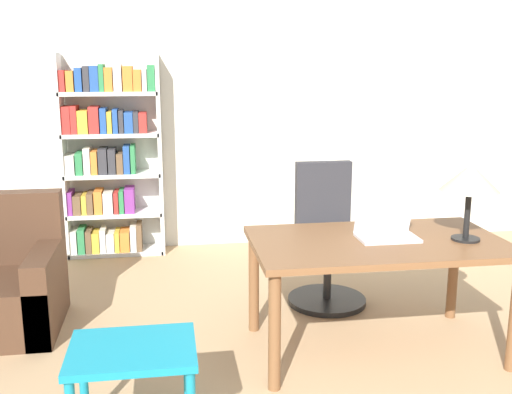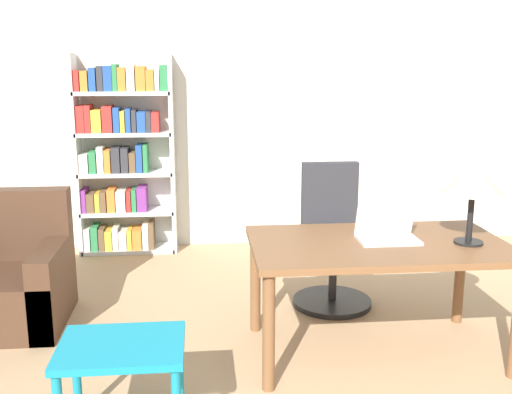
{
  "view_description": "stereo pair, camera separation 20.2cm",
  "coord_description": "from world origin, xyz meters",
  "px_view_note": "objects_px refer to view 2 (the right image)",
  "views": [
    {
      "loc": [
        -0.78,
        -1.3,
        1.78
      ],
      "look_at": [
        -0.24,
        2.28,
        0.97
      ],
      "focal_mm": 42.0,
      "sensor_mm": 36.0,
      "label": 1
    },
    {
      "loc": [
        -0.58,
        -1.32,
        1.78
      ],
      "look_at": [
        -0.24,
        2.28,
        0.97
      ],
      "focal_mm": 42.0,
      "sensor_mm": 36.0,
      "label": 2
    }
  ],
  "objects_px": {
    "armchair": "(9,283)",
    "laptop": "(387,232)",
    "desk": "(378,256)",
    "bookshelf": "(121,158)",
    "table_lamp": "(473,182)",
    "side_table_blue": "(122,360)",
    "office_chair": "(332,245)"
  },
  "relations": [
    {
      "from": "armchair",
      "to": "laptop",
      "type": "bearing_deg",
      "value": -14.82
    },
    {
      "from": "desk",
      "to": "armchair",
      "type": "distance_m",
      "value": 2.54
    },
    {
      "from": "desk",
      "to": "bookshelf",
      "type": "relative_size",
      "value": 0.83
    },
    {
      "from": "desk",
      "to": "table_lamp",
      "type": "relative_size",
      "value": 3.28
    },
    {
      "from": "desk",
      "to": "laptop",
      "type": "distance_m",
      "value": 0.16
    },
    {
      "from": "bookshelf",
      "to": "armchair",
      "type": "bearing_deg",
      "value": -111.17
    },
    {
      "from": "desk",
      "to": "side_table_blue",
      "type": "distance_m",
      "value": 1.66
    },
    {
      "from": "desk",
      "to": "table_lamp",
      "type": "bearing_deg",
      "value": -8.96
    },
    {
      "from": "desk",
      "to": "table_lamp",
      "type": "xyz_separation_m",
      "value": [
        0.53,
        -0.08,
        0.47
      ]
    },
    {
      "from": "side_table_blue",
      "to": "office_chair",
      "type": "bearing_deg",
      "value": 49.63
    },
    {
      "from": "side_table_blue",
      "to": "armchair",
      "type": "distance_m",
      "value": 1.75
    },
    {
      "from": "table_lamp",
      "to": "armchair",
      "type": "distance_m",
      "value": 3.15
    },
    {
      "from": "table_lamp",
      "to": "bookshelf",
      "type": "xyz_separation_m",
      "value": [
        -2.34,
        2.35,
        -0.19
      ]
    },
    {
      "from": "table_lamp",
      "to": "bookshelf",
      "type": "relative_size",
      "value": 0.25
    },
    {
      "from": "desk",
      "to": "bookshelf",
      "type": "bearing_deg",
      "value": 128.6
    },
    {
      "from": "laptop",
      "to": "side_table_blue",
      "type": "distance_m",
      "value": 1.75
    },
    {
      "from": "office_chair",
      "to": "armchair",
      "type": "height_order",
      "value": "office_chair"
    },
    {
      "from": "laptop",
      "to": "bookshelf",
      "type": "distance_m",
      "value": 2.91
    },
    {
      "from": "desk",
      "to": "side_table_blue",
      "type": "bearing_deg",
      "value": -152.32
    },
    {
      "from": "desk",
      "to": "side_table_blue",
      "type": "height_order",
      "value": "desk"
    },
    {
      "from": "side_table_blue",
      "to": "armchair",
      "type": "relative_size",
      "value": 0.65
    },
    {
      "from": "bookshelf",
      "to": "table_lamp",
      "type": "bearing_deg",
      "value": -45.13
    },
    {
      "from": "office_chair",
      "to": "side_table_blue",
      "type": "xyz_separation_m",
      "value": [
        -1.36,
        -1.6,
        -0.03
      ]
    },
    {
      "from": "office_chair",
      "to": "bookshelf",
      "type": "distance_m",
      "value": 2.28
    },
    {
      "from": "side_table_blue",
      "to": "bookshelf",
      "type": "relative_size",
      "value": 0.31
    },
    {
      "from": "office_chair",
      "to": "side_table_blue",
      "type": "relative_size",
      "value": 1.8
    },
    {
      "from": "office_chair",
      "to": "bookshelf",
      "type": "bearing_deg",
      "value": 140.2
    },
    {
      "from": "desk",
      "to": "armchair",
      "type": "bearing_deg",
      "value": 164.11
    },
    {
      "from": "laptop",
      "to": "armchair",
      "type": "bearing_deg",
      "value": 165.18
    },
    {
      "from": "office_chair",
      "to": "laptop",
      "type": "bearing_deg",
      "value": -79.0
    },
    {
      "from": "office_chair",
      "to": "armchair",
      "type": "xyz_separation_m",
      "value": [
        -2.32,
        -0.15,
        -0.16
      ]
    },
    {
      "from": "desk",
      "to": "bookshelf",
      "type": "xyz_separation_m",
      "value": [
        -1.81,
        2.26,
        0.28
      ]
    }
  ]
}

